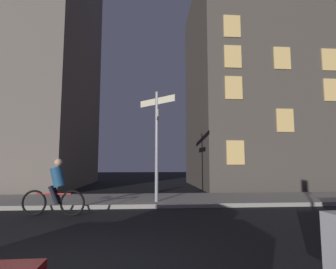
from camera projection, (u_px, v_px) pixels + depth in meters
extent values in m
cube|color=gray|center=(119.00, 200.00, 10.11)|extent=(40.00, 3.14, 0.14)
cylinder|color=gray|center=(157.00, 146.00, 9.48)|extent=(0.12, 0.12, 3.93)
cube|color=beige|center=(157.00, 101.00, 9.65)|extent=(1.22, 1.22, 0.24)
cube|color=beige|center=(157.00, 117.00, 9.59)|extent=(0.03, 1.70, 0.24)
torus|color=black|center=(34.00, 203.00, 7.51)|extent=(0.72, 0.14, 0.72)
torus|color=black|center=(72.00, 203.00, 7.47)|extent=(0.72, 0.14, 0.72)
cylinder|color=red|center=(54.00, 194.00, 7.52)|extent=(1.00, 0.15, 0.04)
cylinder|color=navy|center=(58.00, 177.00, 7.56)|extent=(0.48, 0.37, 0.61)
sphere|color=tan|center=(58.00, 162.00, 7.61)|extent=(0.22, 0.22, 0.22)
cylinder|color=black|center=(54.00, 195.00, 7.42)|extent=(0.35, 0.16, 0.55)
cylinder|color=black|center=(57.00, 195.00, 7.60)|extent=(0.35, 0.16, 0.55)
cube|color=#4C443D|center=(272.00, 89.00, 17.83)|extent=(10.56, 7.83, 12.89)
cube|color=#F2C672|center=(235.00, 152.00, 13.14)|extent=(0.90, 0.06, 1.20)
cube|color=#F2C672|center=(285.00, 120.00, 13.52)|extent=(0.90, 0.06, 1.20)
cube|color=#F2C672|center=(234.00, 88.00, 13.49)|extent=(0.90, 0.06, 1.20)
cube|color=#F2C672|center=(332.00, 90.00, 13.90)|extent=(0.90, 0.06, 1.20)
cube|color=#F2C672|center=(233.00, 57.00, 13.66)|extent=(0.90, 0.06, 1.20)
cube|color=#F2C672|center=(282.00, 58.00, 13.87)|extent=(0.90, 0.06, 1.20)
cube|color=#F2C672|center=(330.00, 60.00, 14.07)|extent=(0.90, 0.06, 1.20)
cube|color=#F2C672|center=(232.00, 26.00, 13.84)|extent=(0.90, 0.06, 1.20)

